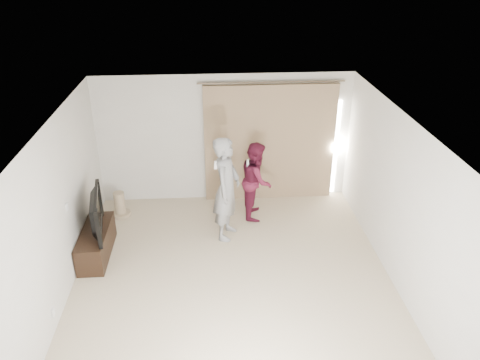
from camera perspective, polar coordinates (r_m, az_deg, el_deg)
name	(u,v)px	position (r m, az deg, el deg)	size (l,w,h in m)	color
floor	(233,280)	(7.57, -0.87, -12.04)	(5.50, 5.50, 0.00)	tan
wall_back	(224,139)	(9.31, -1.92, 5.04)	(5.00, 0.04, 2.60)	beige
wall_left	(57,215)	(7.17, -21.37, -4.00)	(0.04, 5.50, 2.60)	beige
ceiling	(232,124)	(6.28, -1.04, 6.79)	(5.00, 5.50, 0.01)	white
curtain	(270,143)	(9.36, 3.73, 4.47)	(2.80, 0.11, 2.46)	tan
tv_console	(96,243)	(8.33, -17.12, -7.31)	(0.43, 1.26, 0.48)	black
tv	(91,213)	(8.03, -17.66, -3.90)	(1.16, 0.15, 0.67)	black
scratching_post	(120,206)	(9.39, -14.42, -3.11)	(0.37, 0.37, 0.50)	tan
person_man	(227,189)	(8.13, -1.65, -1.07)	(0.65, 0.80, 1.90)	gray
person_woman	(257,180)	(8.86, 2.04, 0.01)	(0.66, 0.80, 1.51)	maroon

